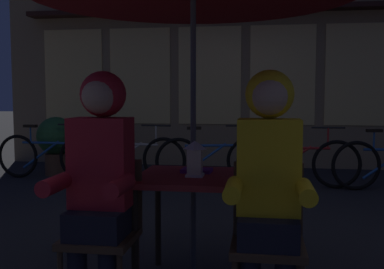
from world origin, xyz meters
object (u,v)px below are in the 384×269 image
chair_right (268,232)px  person_right_hooded (269,171)px  lantern (195,158)px  book (197,170)px  bicycle_fourth (298,162)px  potted_plant (56,141)px  bicycle_third (214,159)px  bicycle_nearest (48,156)px  person_left_hooded (100,167)px  chair_left (104,225)px  bicycle_second (131,157)px  cafe_table (193,190)px

chair_right → person_right_hooded: bearing=-90.0°
lantern → book: lantern is taller
bicycle_fourth → book: size_ratio=8.40×
lantern → bicycle_fourth: 3.59m
chair_right → potted_plant: size_ratio=0.95×
lantern → bicycle_third: (-0.25, 3.56, -0.51)m
bicycle_nearest → bicycle_third: bearing=0.6°
person_right_hooded → bicycle_third: 4.03m
person_left_hooded → bicycle_fourth: 4.09m
chair_right → potted_plant: potted_plant is taller
bicycle_nearest → chair_left: bearing=-59.7°
person_left_hooded → person_right_hooded: 0.96m
potted_plant → bicycle_second: bearing=-14.0°
cafe_table → book: size_ratio=3.70×
chair_left → book: chair_left is taller
person_right_hooded → bicycle_fourth: person_right_hooded is taller
chair_left → bicycle_fourth: chair_left is taller
person_right_hooded → book: size_ratio=7.00×
bicycle_third → book: (0.24, -3.40, 0.41)m
lantern → bicycle_second: (-1.47, 3.56, -0.51)m
cafe_table → book: book is taller
person_left_hooded → bicycle_third: size_ratio=0.85×
bicycle_nearest → bicycle_third: size_ratio=1.02×
chair_left → book: 0.73m
lantern → chair_left: lantern is taller
cafe_table → lantern: bearing=-69.9°
person_right_hooded → bicycle_nearest: (-3.21, 3.91, -0.50)m
lantern → bicycle_third: bearing=94.1°
chair_left → bicycle_nearest: chair_left is taller
bicycle_nearest → bicycle_second: size_ratio=1.00×
chair_left → person_left_hooded: size_ratio=0.62×
bicycle_second → bicycle_third: (1.22, 0.00, 0.00)m
person_right_hooded → bicycle_second: size_ratio=0.84×
bicycle_nearest → bicycle_fourth: (3.67, -0.11, 0.00)m
book → chair_left: bearing=-132.8°
person_right_hooded → bicycle_fourth: bearing=83.2°
cafe_table → chair_left: 0.62m
potted_plant → book: bearing=-53.3°
lantern → bicycle_third: size_ratio=0.14×
book → bicycle_third: bearing=97.1°
bicycle_third → book: bicycle_third is taller
book → bicycle_second: bearing=116.3°
person_left_hooded → bicycle_nearest: person_left_hooded is taller
cafe_table → bicycle_second: 3.81m
chair_left → person_left_hooded: 0.36m
lantern → book: size_ratio=1.16×
bicycle_fourth → potted_plant: 3.73m
cafe_table → chair_left: bearing=-142.5°
bicycle_second → bicycle_fourth: bearing=-3.1°
cafe_table → chair_right: bearing=-37.5°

